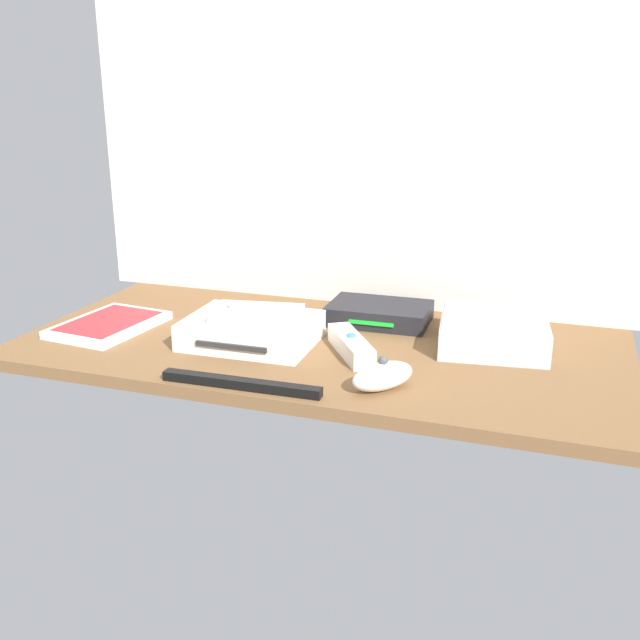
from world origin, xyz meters
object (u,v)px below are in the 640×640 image
(game_case, at_px, (109,325))
(remote_classic_pad, at_px, (257,314))
(sensor_bar, at_px, (241,384))
(remote_wand, at_px, (351,345))
(game_console, at_px, (251,330))
(remote_nunchuk, at_px, (383,376))
(mini_computer, at_px, (493,332))
(network_router, at_px, (379,313))

(game_case, relative_size, remote_classic_pad, 1.31)
(remote_classic_pad, relative_size, sensor_bar, 0.65)
(remote_wand, bearing_deg, game_console, 147.29)
(game_case, xyz_separation_m, remote_nunchuk, (0.52, -0.10, 0.01))
(mini_computer, bearing_deg, remote_classic_pad, -162.60)
(game_case, relative_size, remote_wand, 1.42)
(network_router, bearing_deg, game_case, -157.58)
(game_console, relative_size, mini_computer, 1.13)
(mini_computer, xyz_separation_m, remote_classic_pad, (-0.37, -0.12, 0.03))
(network_router, height_order, sensor_bar, network_router)
(remote_classic_pad, bearing_deg, sensor_bar, -83.72)
(network_router, xyz_separation_m, remote_classic_pad, (-0.16, -0.18, 0.04))
(network_router, height_order, remote_classic_pad, remote_classic_pad)
(game_console, height_order, mini_computer, mini_computer)
(game_case, bearing_deg, game_console, 8.97)
(remote_classic_pad, height_order, sensor_bar, remote_classic_pad)
(sensor_bar, bearing_deg, remote_nunchuk, 16.38)
(network_router, relative_size, remote_nunchuk, 1.73)
(game_case, distance_m, remote_wand, 0.44)
(remote_nunchuk, xyz_separation_m, remote_classic_pad, (-0.24, 0.11, 0.03))
(game_console, relative_size, remote_classic_pad, 1.37)
(game_case, xyz_separation_m, remote_wand, (0.44, 0.02, 0.01))
(network_router, bearing_deg, game_console, -135.32)
(game_case, distance_m, remote_classic_pad, 0.29)
(mini_computer, xyz_separation_m, network_router, (-0.21, 0.07, -0.01))
(game_console, bearing_deg, remote_classic_pad, -26.40)
(game_console, bearing_deg, mini_computer, 14.66)
(game_case, bearing_deg, remote_wand, 8.12)
(mini_computer, distance_m, remote_wand, 0.24)
(game_console, distance_m, game_case, 0.27)
(game_console, relative_size, game_case, 1.05)
(network_router, bearing_deg, mini_computer, -19.00)
(game_case, relative_size, remote_nunchuk, 1.94)
(remote_nunchuk, bearing_deg, sensor_bar, -122.62)
(game_case, height_order, remote_classic_pad, remote_classic_pad)
(sensor_bar, bearing_deg, remote_classic_pad, 104.36)
(network_router, height_order, remote_wand, same)
(game_console, xyz_separation_m, remote_classic_pad, (0.01, -0.01, 0.03))
(remote_classic_pad, bearing_deg, game_console, 145.35)
(game_case, xyz_separation_m, remote_classic_pad, (0.28, 0.01, 0.05))
(remote_wand, relative_size, sensor_bar, 0.60)
(game_console, xyz_separation_m, remote_wand, (0.17, 0.00, -0.01))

